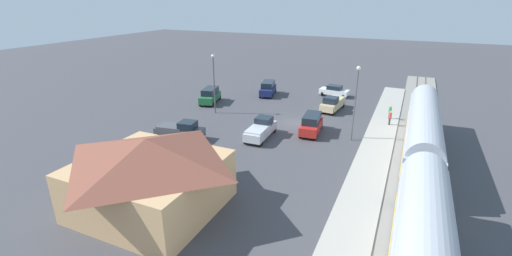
{
  "coord_description": "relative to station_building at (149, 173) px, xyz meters",
  "views": [
    {
      "loc": [
        -12.24,
        39.01,
        14.87
      ],
      "look_at": [
        2.85,
        5.89,
        1.0
      ],
      "focal_mm": 24.28,
      "sensor_mm": 36.0,
      "label": 1
    }
  ],
  "objects": [
    {
      "name": "suv_red",
      "position": [
        -6.56,
        -19.69,
        -1.75
      ],
      "size": [
        2.43,
        5.07,
        2.22
      ],
      "color": "red",
      "rests_on": "ground"
    },
    {
      "name": "railway_track",
      "position": [
        -18.0,
        -22.0,
        -2.81
      ],
      "size": [
        4.8,
        70.0,
        0.3
      ],
      "color": "gray",
      "rests_on": "ground"
    },
    {
      "name": "station_building",
      "position": [
        0.0,
        0.0,
        0.0
      ],
      "size": [
        10.3,
        9.65,
        5.59
      ],
      "color": "tan",
      "rests_on": "ground"
    },
    {
      "name": "suv_navy",
      "position": [
        4.37,
        -32.85,
        -1.75
      ],
      "size": [
        2.98,
        5.21,
        2.22
      ],
      "color": "navy",
      "rests_on": "ground"
    },
    {
      "name": "pedestrian_on_platform",
      "position": [
        -14.42,
        -27.89,
        -1.62
      ],
      "size": [
        0.36,
        0.36,
        1.71
      ],
      "color": "#23284C",
      "rests_on": "platform"
    },
    {
      "name": "ground_plane",
      "position": [
        -4.0,
        -22.0,
        -2.9
      ],
      "size": [
        200.0,
        200.0,
        0.0
      ],
      "primitive_type": "plane",
      "color": "#424247"
    },
    {
      "name": "light_pole_near_platform",
      "position": [
        -11.2,
        -19.46,
        2.22
      ],
      "size": [
        0.44,
        0.44,
        8.21
      ],
      "color": "#515156",
      "rests_on": "ground"
    },
    {
      "name": "pickup_tan",
      "position": [
        -6.87,
        -29.22,
        -1.87
      ],
      "size": [
        2.56,
        5.59,
        2.14
      ],
      "color": "#C6B284",
      "rests_on": "ground"
    },
    {
      "name": "platform",
      "position": [
        -14.0,
        -22.0,
        -2.75
      ],
      "size": [
        3.2,
        46.0,
        0.3
      ],
      "color": "#A8A399",
      "rests_on": "ground"
    },
    {
      "name": "pedestrian_waiting_far",
      "position": [
        -14.62,
        -25.51,
        -1.62
      ],
      "size": [
        0.36,
        0.36,
        1.71
      ],
      "color": "#333338",
      "rests_on": "platform"
    },
    {
      "name": "sedan_white",
      "position": [
        -5.44,
        -36.66,
        -2.02
      ],
      "size": [
        4.65,
        2.58,
        1.74
      ],
      "color": "white",
      "rests_on": "ground"
    },
    {
      "name": "pickup_silver",
      "position": [
        -1.82,
        -15.97,
        -1.87
      ],
      "size": [
        2.14,
        5.46,
        2.14
      ],
      "color": "silver",
      "rests_on": "ground"
    },
    {
      "name": "suv_green",
      "position": [
        10.54,
        -25.31,
        -1.75
      ],
      "size": [
        3.09,
        5.23,
        2.22
      ],
      "color": "#236638",
      "rests_on": "ground"
    },
    {
      "name": "pickup_charcoal",
      "position": [
        6.11,
        -11.91,
        -1.87
      ],
      "size": [
        5.63,
        3.09,
        2.14
      ],
      "color": "#47494F",
      "rests_on": "ground"
    },
    {
      "name": "light_pole_lot_center",
      "position": [
        7.4,
        -21.5,
        2.07
      ],
      "size": [
        0.44,
        0.44,
        7.92
      ],
      "color": "#515156",
      "rests_on": "ground"
    }
  ]
}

